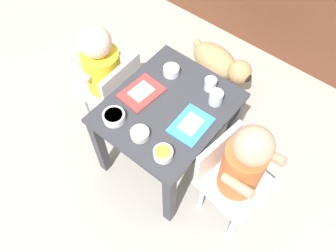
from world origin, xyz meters
TOP-DOWN VIEW (x-y plane):
  - ground_plane at (0.00, 0.00)m, footprint 7.00×7.00m
  - dining_table at (0.00, 0.00)m, footprint 0.51×0.59m
  - seated_child_left at (-0.42, -0.00)m, footprint 0.28×0.28m
  - seated_child_right at (0.42, -0.04)m, footprint 0.31×0.31m
  - dog at (-0.08, 0.59)m, footprint 0.43×0.21m
  - food_tray_left at (-0.14, -0.02)m, footprint 0.16×0.20m
  - food_tray_right at (0.14, -0.02)m, footprint 0.15×0.19m
  - water_cup_left at (0.15, 0.15)m, footprint 0.06×0.06m
  - water_cup_right at (0.09, 0.20)m, footprint 0.06×0.06m
  - veggie_bowl_near at (0.14, -0.21)m, footprint 0.08×0.08m
  - cereal_bowl_left_side at (0.01, -0.20)m, footprint 0.08×0.08m
  - cereal_bowl_right_side at (-0.14, -0.20)m, footprint 0.10×0.10m
  - veggie_bowl_far at (-0.11, 0.16)m, footprint 0.08×0.08m

SIDE VIEW (x-z plane):
  - ground_plane at x=0.00m, z-range 0.00..0.00m
  - dog at x=-0.08m, z-range 0.05..0.36m
  - dining_table at x=0.00m, z-range 0.15..0.62m
  - seated_child_left at x=-0.42m, z-range 0.09..0.77m
  - seated_child_right at x=0.42m, z-range 0.09..0.81m
  - food_tray_right at x=0.14m, z-range 0.47..0.48m
  - food_tray_left at x=-0.14m, z-range 0.47..0.48m
  - cereal_bowl_left_side at x=0.01m, z-range 0.47..0.50m
  - cereal_bowl_right_side at x=-0.14m, z-range 0.47..0.51m
  - veggie_bowl_near at x=0.14m, z-range 0.47..0.51m
  - veggie_bowl_far at x=-0.11m, z-range 0.47..0.51m
  - water_cup_right at x=0.09m, z-range 0.47..0.53m
  - water_cup_left at x=0.15m, z-range 0.46..0.53m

